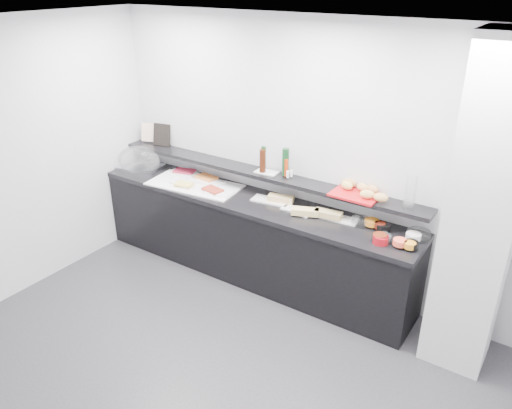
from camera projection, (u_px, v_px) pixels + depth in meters
The scene contains 56 objects.
ground at pixel (201, 399), 3.89m from camera, with size 5.00×5.00×0.00m, color #2D2D30.
back_wall at pixel (326, 163), 4.82m from camera, with size 5.00×0.02×2.70m, color silver.
ceiling at pixel (178, 38), 2.74m from camera, with size 5.00×5.00×0.00m, color white.
column at pixel (483, 214), 3.80m from camera, with size 0.50×0.50×2.70m, color silver.
buffet_cabinet at pixel (250, 239), 5.34m from camera, with size 3.60×0.60×0.85m, color black.
counter_top at pixel (249, 201), 5.15m from camera, with size 3.62×0.62×0.05m, color black.
wall_shelf at pixel (259, 173), 5.17m from camera, with size 3.60×0.25×0.04m, color black.
cloche_base at pixel (141, 167), 5.92m from camera, with size 0.50×0.34×0.04m, color silver.
cloche_dome at pixel (139, 160), 5.83m from camera, with size 0.51×0.33×0.34m, color white.
linen_runner at pixel (194, 185), 5.46m from camera, with size 1.02×0.48×0.01m, color white.
platter_meat_a at pixel (185, 173), 5.75m from camera, with size 0.34×0.23×0.01m, color white.
food_meat_a at pixel (184, 171), 5.75m from camera, with size 0.23×0.15×0.02m, color maroon.
platter_salmon at pixel (209, 182), 5.50m from camera, with size 0.33×0.22×0.01m, color white.
food_salmon at pixel (206, 177), 5.57m from camera, with size 0.24×0.15×0.02m, color orange.
platter_cheese at pixel (183, 183), 5.46m from camera, with size 0.27×0.18×0.01m, color white.
food_cheese at pixel (184, 184), 5.39m from camera, with size 0.19×0.12×0.02m, color #E7CB59.
platter_meat_b at pixel (219, 192), 5.24m from camera, with size 0.28×0.19×0.01m, color white.
food_meat_b at pixel (213, 190), 5.26m from camera, with size 0.21×0.14×0.02m, color maroon.
sandwich_plate_left at pixel (271, 201), 5.08m from camera, with size 0.40×0.17×0.01m, color silver.
sandwich_food_left at pixel (281, 198), 5.04m from camera, with size 0.26×0.10×0.06m, color tan.
tongs_left at pixel (266, 198), 5.11m from camera, with size 0.01×0.01×0.16m, color #B7B9BE.
sandwich_plate_mid at pixel (297, 211), 4.87m from camera, with size 0.32×0.14×0.01m, color silver.
sandwich_food_mid at pixel (305, 212), 4.77m from camera, with size 0.26×0.10×0.06m, color #CFBA6D.
tongs_mid at pixel (288, 211), 4.84m from camera, with size 0.01×0.01×0.16m, color #BABDC1.
sandwich_plate_right at pixel (339, 219), 4.72m from camera, with size 0.36×0.15×0.01m, color white.
sandwich_food_right at pixel (328, 214), 4.72m from camera, with size 0.26×0.10×0.06m, color tan.
tongs_right at pixel (326, 216), 4.74m from camera, with size 0.01×0.01×0.16m, color silver.
bowl_glass_fruit at pixel (360, 222), 4.60m from camera, with size 0.17×0.17×0.07m, color silver.
fill_glass_fruit at pixel (372, 222), 4.56m from camera, with size 0.13×0.13×0.05m, color orange.
bowl_black_jam at pixel (383, 228), 4.49m from camera, with size 0.13×0.13×0.07m, color black.
fill_black_jam at pixel (380, 225), 4.51m from camera, with size 0.10×0.10×0.05m, color #59180C.
bowl_glass_cream at pixel (419, 235), 4.37m from camera, with size 0.21×0.21×0.07m, color white.
fill_glass_cream at pixel (413, 236), 4.32m from camera, with size 0.13×0.13×0.05m, color white.
bowl_red_jam at pixel (381, 240), 4.29m from camera, with size 0.13×0.13×0.07m, color maroon.
fill_red_jam at pixel (380, 237), 4.31m from camera, with size 0.12×0.12×0.05m, color #5C1F0D.
bowl_glass_salmon at pixel (383, 239), 4.31m from camera, with size 0.14×0.14×0.07m, color white.
fill_glass_salmon at pixel (400, 242), 4.23m from camera, with size 0.12×0.12×0.05m, color #F95B3D.
bowl_black_fruit at pixel (411, 245), 4.20m from camera, with size 0.12×0.12×0.07m, color black.
fill_black_fruit at pixel (410, 245), 4.18m from camera, with size 0.10×0.10×0.05m, color orange.
framed_print at pixel (162, 135), 5.88m from camera, with size 0.22×0.02×0.26m, color black.
print_art at pixel (149, 132), 5.97m from camera, with size 0.19×0.00×0.22m, color beige.
condiment_tray at pixel (267, 172), 5.13m from camera, with size 0.23×0.14×0.01m, color white.
bottle_green_a at pixel (264, 159), 5.10m from camera, with size 0.05×0.05×0.26m, color #0F3A18.
bottle_brown at pixel (263, 161), 5.06m from camera, with size 0.06×0.06×0.24m, color #3B180A.
bottle_green_b at pixel (285, 162), 4.98m from camera, with size 0.07×0.07×0.28m, color #0F3819.
bottle_hot at pixel (286, 168), 4.97m from camera, with size 0.04×0.04×0.18m, color #AB2F0C.
shaker_salt at pixel (291, 173), 4.98m from camera, with size 0.03×0.03×0.07m, color white.
shaker_pepper at pixel (288, 174), 4.96m from camera, with size 0.03×0.03×0.07m, color white.
bread_tray at pixel (355, 195), 4.60m from camera, with size 0.44×0.31×0.02m, color red.
bread_roll_nw at pixel (349, 183), 4.72m from camera, with size 0.14×0.09×0.08m, color #B07C43.
bread_roll_n at pixel (363, 187), 4.63m from camera, with size 0.12×0.08×0.08m, color tan.
bread_roll_ne at pixel (373, 189), 4.59m from camera, with size 0.13×0.08×0.08m, color #B88046.
bread_roll_s at pixel (367, 194), 4.48m from camera, with size 0.13×0.09×0.08m, color tan.
bread_roll_se at pixel (381, 197), 4.42m from camera, with size 0.13×0.08×0.08m, color tan.
bread_roll_midw at pixel (347, 186), 4.67m from camera, with size 0.12×0.07×0.08m, color gold.
carafe at pixel (410, 193), 4.30m from camera, with size 0.10×0.10×0.30m, color silver.
Camera 1 is at (1.96, -2.15, 3.03)m, focal length 35.00 mm.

